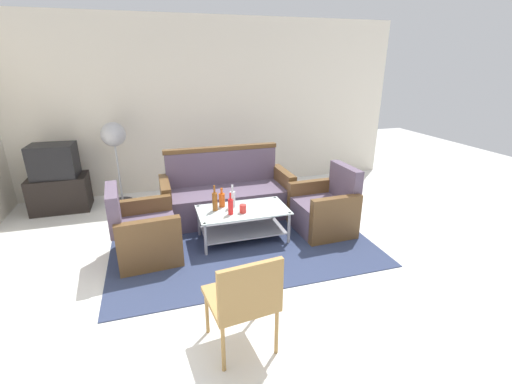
% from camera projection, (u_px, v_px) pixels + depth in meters
% --- Properties ---
extents(ground_plane, '(14.00, 14.00, 0.00)m').
position_uv_depth(ground_plane, '(272.00, 274.00, 3.72)').
color(ground_plane, white).
extents(wall_back, '(6.52, 0.12, 2.80)m').
position_uv_depth(wall_back, '(214.00, 106.00, 5.98)').
color(wall_back, silver).
rests_on(wall_back, ground).
extents(rug, '(3.09, 2.28, 0.01)m').
position_uv_depth(rug, '(240.00, 239.00, 4.44)').
color(rug, '#2D3856').
rests_on(rug, ground).
extents(couch, '(1.81, 0.76, 0.96)m').
position_uv_depth(couch, '(227.00, 196.00, 5.00)').
color(couch, '#5B4C60').
rests_on(couch, rug).
extents(armchair_left, '(0.75, 0.81, 0.85)m').
position_uv_depth(armchair_left, '(144.00, 234.00, 3.95)').
color(armchair_left, '#5B4C60').
rests_on(armchair_left, rug).
extents(armchair_right, '(0.72, 0.78, 0.85)m').
position_uv_depth(armchair_right, '(325.00, 210.00, 4.59)').
color(armchair_right, '#5B4C60').
rests_on(armchair_right, rug).
extents(coffee_table, '(1.10, 0.60, 0.40)m').
position_uv_depth(coffee_table, '(243.00, 220.00, 4.35)').
color(coffee_table, silver).
rests_on(coffee_table, rug).
extents(bottle_orange, '(0.08, 0.08, 0.24)m').
position_uv_depth(bottle_orange, '(222.00, 200.00, 4.35)').
color(bottle_orange, '#D85919').
rests_on(bottle_orange, coffee_table).
extents(bottle_clear, '(0.07, 0.07, 0.29)m').
position_uv_depth(bottle_clear, '(233.00, 199.00, 4.33)').
color(bottle_clear, silver).
rests_on(bottle_clear, coffee_table).
extents(bottle_red, '(0.06, 0.06, 0.27)m').
position_uv_depth(bottle_red, '(231.00, 206.00, 4.13)').
color(bottle_red, red).
rests_on(bottle_red, coffee_table).
extents(bottle_brown, '(0.06, 0.06, 0.32)m').
position_uv_depth(bottle_brown, '(215.00, 201.00, 4.22)').
color(bottle_brown, brown).
rests_on(bottle_brown, coffee_table).
extents(cup, '(0.08, 0.08, 0.10)m').
position_uv_depth(cup, '(243.00, 209.00, 4.19)').
color(cup, red).
rests_on(cup, coffee_table).
extents(tv_stand, '(0.80, 0.50, 0.52)m').
position_uv_depth(tv_stand, '(60.00, 193.00, 5.25)').
color(tv_stand, black).
rests_on(tv_stand, ground).
extents(television, '(0.62, 0.47, 0.48)m').
position_uv_depth(television, '(54.00, 161.00, 5.08)').
color(television, black).
rests_on(television, tv_stand).
extents(pedestal_fan, '(0.36, 0.36, 1.27)m').
position_uv_depth(pedestal_fan, '(114.00, 139.00, 5.26)').
color(pedestal_fan, '#2D2D33').
rests_on(pedestal_fan, ground).
extents(wicker_chair, '(0.53, 0.53, 0.84)m').
position_uv_depth(wicker_chair, '(244.00, 297.00, 2.56)').
color(wicker_chair, '#AD844C').
rests_on(wicker_chair, ground).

